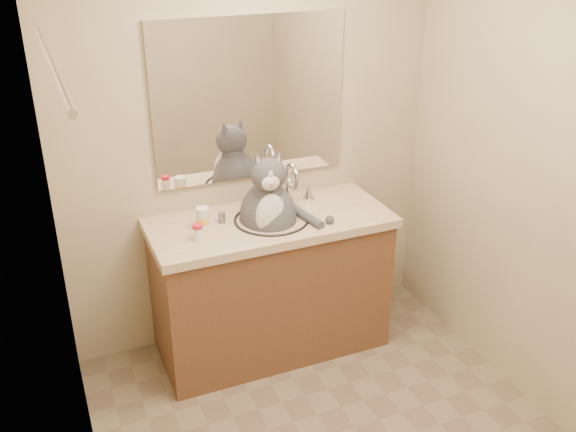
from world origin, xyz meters
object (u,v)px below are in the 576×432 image
object	(u,v)px
pill_bottle_redcap	(198,232)
grey_canister	(222,217)
pill_bottle_orange	(203,219)
cat	(269,213)

from	to	relation	value
pill_bottle_redcap	grey_canister	size ratio (longest dim) A/B	1.50
pill_bottle_orange	grey_canister	size ratio (longest dim) A/B	1.98
pill_bottle_redcap	pill_bottle_orange	world-z (taller)	pill_bottle_orange
pill_bottle_orange	grey_canister	distance (m)	0.12
grey_canister	pill_bottle_orange	bearing A→B (deg)	-165.29
cat	pill_bottle_redcap	world-z (taller)	cat
cat	pill_bottle_orange	xyz separation A→B (m)	(-0.36, 0.04, 0.02)
pill_bottle_redcap	pill_bottle_orange	size ratio (longest dim) A/B	0.75
pill_bottle_orange	pill_bottle_redcap	bearing A→B (deg)	-116.20
cat	grey_canister	world-z (taller)	cat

